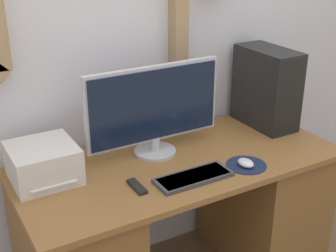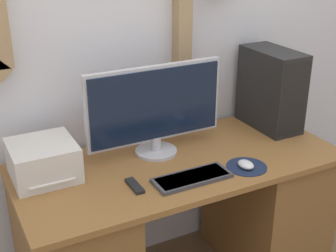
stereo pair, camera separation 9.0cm
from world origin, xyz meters
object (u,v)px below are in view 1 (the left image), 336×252
object	(u,v)px
computer_tower	(267,88)
printer	(43,163)
remote_control	(137,187)
mouse	(246,163)
monitor	(154,108)
keyboard	(194,177)

from	to	relation	value
computer_tower	printer	bearing A→B (deg)	179.97
remote_control	computer_tower	bearing A→B (deg)	16.20
printer	remote_control	bearing A→B (deg)	-40.50
printer	remote_control	world-z (taller)	printer
mouse	printer	size ratio (longest dim) A/B	0.30
monitor	mouse	distance (m)	0.52
monitor	computer_tower	xyz separation A→B (m)	(0.74, 0.01, -0.02)
keyboard	remote_control	size ratio (longest dim) A/B	2.67
keyboard	printer	xyz separation A→B (m)	(-0.59, 0.34, 0.07)
mouse	computer_tower	xyz separation A→B (m)	(0.43, 0.37, 0.20)
computer_tower	printer	size ratio (longest dim) A/B	1.48
mouse	remote_control	size ratio (longest dim) A/B	0.67
monitor	printer	size ratio (longest dim) A/B	2.38
keyboard	mouse	bearing A→B (deg)	-4.84
monitor	computer_tower	distance (m)	0.74
computer_tower	remote_control	xyz separation A→B (m)	(-0.97, -0.28, -0.22)
keyboard	computer_tower	distance (m)	0.82
computer_tower	printer	xyz separation A→B (m)	(-1.30, 0.00, -0.14)
mouse	remote_control	world-z (taller)	mouse
remote_control	monitor	bearing A→B (deg)	48.80
mouse	computer_tower	distance (m)	0.60
mouse	computer_tower	world-z (taller)	computer_tower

